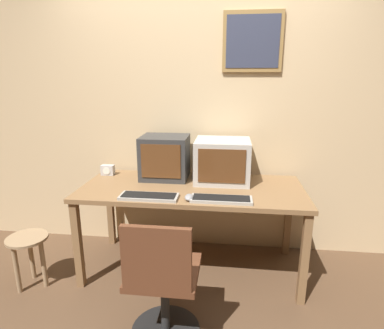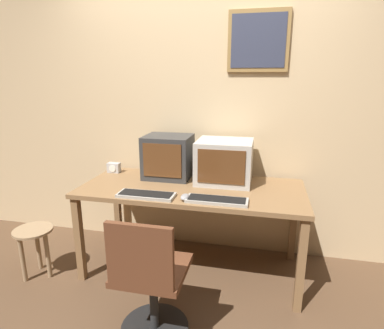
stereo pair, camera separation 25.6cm
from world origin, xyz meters
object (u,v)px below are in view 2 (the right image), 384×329
object	(u,v)px
monitor_left	(168,157)
side_stool	(34,241)
office_chair	(150,285)
mouse_near_keyboard	(185,197)
keyboard_main	(146,195)
desk_clock	(114,168)
keyboard_side	(217,200)
monitor_right	(224,161)

from	to	relation	value
monitor_left	side_stool	xyz separation A→B (m)	(-0.97, -0.60, -0.62)
office_chair	mouse_near_keyboard	bearing A→B (deg)	79.18
monitor_left	keyboard_main	world-z (taller)	monitor_left
mouse_near_keyboard	side_stool	distance (m)	1.33
mouse_near_keyboard	desk_clock	bearing A→B (deg)	147.29
desk_clock	side_stool	world-z (taller)	desk_clock
monitor_left	mouse_near_keyboard	distance (m)	0.60
keyboard_side	office_chair	size ratio (longest dim) A/B	0.52
monitor_left	mouse_near_keyboard	xyz separation A→B (m)	(0.28, -0.50, -0.17)
monitor_left	keyboard_side	distance (m)	0.73
keyboard_side	desk_clock	world-z (taller)	desk_clock
monitor_right	desk_clock	distance (m)	1.05
office_chair	desk_clock	bearing A→B (deg)	124.82
mouse_near_keyboard	side_stool	bearing A→B (deg)	-175.52
desk_clock	office_chair	size ratio (longest dim) A/B	0.14
monitor_right	side_stool	world-z (taller)	monitor_right
mouse_near_keyboard	office_chair	size ratio (longest dim) A/B	0.13
monitor_left	monitor_right	world-z (taller)	monitor_left
keyboard_side	side_stool	bearing A→B (deg)	-175.91
monitor_left	side_stool	bearing A→B (deg)	-148.33
monitor_left	keyboard_side	xyz separation A→B (m)	(0.51, -0.49, -0.17)
keyboard_main	desk_clock	distance (m)	0.74
desk_clock	office_chair	bearing A→B (deg)	-55.18
keyboard_side	mouse_near_keyboard	size ratio (longest dim) A/B	4.05
monitor_right	monitor_left	bearing A→B (deg)	176.41
monitor_right	desk_clock	size ratio (longest dim) A/B	3.94
desk_clock	office_chair	distance (m)	1.33
keyboard_side	side_stool	xyz separation A→B (m)	(-1.48, -0.11, -0.45)
monitor_left	desk_clock	world-z (taller)	monitor_left
monitor_right	side_stool	bearing A→B (deg)	-158.88
mouse_near_keyboard	side_stool	xyz separation A→B (m)	(-1.25, -0.10, -0.45)
monitor_right	office_chair	size ratio (longest dim) A/B	0.54
keyboard_main	mouse_near_keyboard	world-z (taller)	mouse_near_keyboard
keyboard_main	keyboard_side	xyz separation A→B (m)	(0.53, 0.01, 0.00)
monitor_right	keyboard_main	size ratio (longest dim) A/B	1.06
monitor_left	side_stool	world-z (taller)	monitor_left
monitor_right	desk_clock	xyz separation A→B (m)	(-1.04, 0.05, -0.13)
keyboard_main	desk_clock	bearing A→B (deg)	134.46
office_chair	keyboard_side	bearing A→B (deg)	57.41
desk_clock	side_stool	size ratio (longest dim) A/B	0.27
side_stool	desk_clock	bearing A→B (deg)	54.89
monitor_right	mouse_near_keyboard	world-z (taller)	monitor_right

